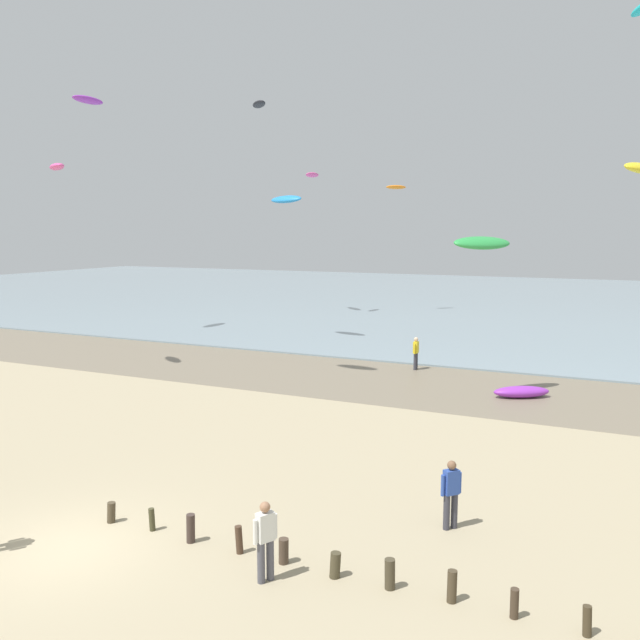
{
  "coord_description": "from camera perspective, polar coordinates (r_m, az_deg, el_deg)",
  "views": [
    {
      "loc": [
        11.1,
        -10.36,
        7.17
      ],
      "look_at": [
        1.51,
        10.39,
        4.04
      ],
      "focal_mm": 36.75,
      "sensor_mm": 36.0,
      "label": 1
    }
  ],
  "objects": [
    {
      "name": "kite_aloft_8",
      "position": [
        28.68,
        13.93,
        6.53
      ],
      "size": [
        2.63,
        2.64,
        0.78
      ],
      "primitive_type": "ellipsoid",
      "rotation": [
        -0.46,
        0.0,
        3.93
      ],
      "color": "green"
    },
    {
      "name": "kite_aloft_3",
      "position": [
        55.74,
        -5.34,
        18.2
      ],
      "size": [
        2.47,
        2.52,
        0.57
      ],
      "primitive_type": "ellipsoid",
      "rotation": [
        0.18,
        0.0,
        2.33
      ],
      "color": "black"
    },
    {
      "name": "person_mid_beach",
      "position": [
        14.14,
        -4.78,
        -18.46
      ],
      "size": [
        0.36,
        0.51,
        1.71
      ],
      "color": "#4C4C56",
      "rests_on": "ground"
    },
    {
      "name": "person_far_down_beach",
      "position": [
        34.28,
        8.35,
        -2.8
      ],
      "size": [
        0.23,
        0.57,
        1.71
      ],
      "color": "#383842",
      "rests_on": "ground"
    },
    {
      "name": "kite_aloft_7",
      "position": [
        57.37,
        6.64,
        11.42
      ],
      "size": [
        1.79,
        1.77,
        0.44
      ],
      "primitive_type": "ellipsoid",
      "rotation": [
        0.27,
        0.0,
        3.91
      ],
      "color": "orange"
    },
    {
      "name": "kite_aloft_4",
      "position": [
        42.38,
        -2.97,
        10.46
      ],
      "size": [
        2.71,
        1.58,
        0.71
      ],
      "primitive_type": "ellipsoid",
      "rotation": [
        -0.42,
        0.0,
        2.86
      ],
      "color": "#2384D1"
    },
    {
      "name": "kite_aloft_1",
      "position": [
        55.13,
        -0.68,
        12.52
      ],
      "size": [
        0.82,
        1.95,
        0.55
      ],
      "primitive_type": "ellipsoid",
      "rotation": [
        0.48,
        0.0,
        4.64
      ],
      "color": "#E54C99"
    },
    {
      "name": "wet_sand_strip",
      "position": [
        32.0,
        3.86,
        -5.16
      ],
      "size": [
        120.0,
        8.61,
        0.01
      ],
      "primitive_type": "cube",
      "color": "#7A6D59",
      "rests_on": "ground"
    },
    {
      "name": "kite_aloft_10",
      "position": [
        35.82,
        -21.94,
        12.28
      ],
      "size": [
        2.03,
        1.71,
        0.35
      ],
      "primitive_type": "ellipsoid",
      "rotation": [
        0.04,
        0.0,
        5.67
      ],
      "color": "#E54C99"
    },
    {
      "name": "grounded_kite",
      "position": [
        29.79,
        17.13,
        -5.99
      ],
      "size": [
        2.57,
        2.01,
        0.49
      ],
      "primitive_type": "ellipsoid",
      "rotation": [
        0.0,
        0.0,
        0.53
      ],
      "color": "purple",
      "rests_on": "ground"
    },
    {
      "name": "sea",
      "position": [
        69.7,
        15.51,
        1.65
      ],
      "size": [
        160.0,
        70.0,
        0.1
      ],
      "primitive_type": "cube",
      "color": "#7F939E",
      "rests_on": "ground"
    },
    {
      "name": "person_left_flank",
      "position": [
        16.58,
        11.34,
        -14.51
      ],
      "size": [
        0.41,
        0.45,
        1.71
      ],
      "color": "#383842",
      "rests_on": "ground"
    },
    {
      "name": "ground_plane",
      "position": [
        16.79,
        -21.04,
        -18.02
      ],
      "size": [
        160.0,
        160.0,
        0.0
      ],
      "primitive_type": "plane",
      "color": "tan"
    },
    {
      "name": "kite_aloft_5",
      "position": [
        47.88,
        -19.56,
        17.61
      ],
      "size": [
        0.96,
        2.6,
        0.55
      ],
      "primitive_type": "ellipsoid",
      "rotation": [
        0.18,
        0.0,
        4.68
      ],
      "color": "purple"
    },
    {
      "name": "groyne_near",
      "position": [
        14.55,
        1.64,
        -20.41
      ],
      "size": [
        12.37,
        0.35,
        0.69
      ],
      "color": "#463B2A",
      "rests_on": "ground"
    }
  ]
}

